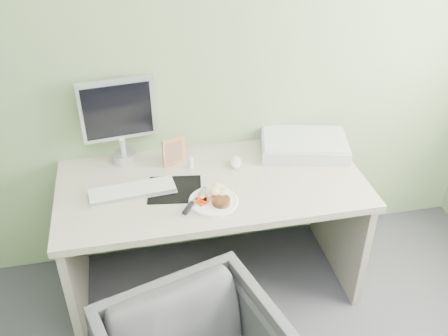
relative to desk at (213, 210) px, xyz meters
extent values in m
plane|color=#6F875E|center=(0.00, 0.38, 0.80)|extent=(3.50, 0.00, 3.50)
cube|color=beige|center=(0.00, 0.00, 0.16)|extent=(1.60, 0.75, 0.04)
cube|color=gray|center=(-0.76, 0.00, -0.20)|extent=(0.04, 0.70, 0.69)
cube|color=gray|center=(0.76, 0.00, -0.20)|extent=(0.04, 0.70, 0.69)
cylinder|color=white|center=(-0.03, -0.17, 0.19)|extent=(0.24, 0.24, 0.01)
cylinder|color=black|center=(0.01, -0.20, 0.21)|extent=(0.09, 0.09, 0.03)
ellipsoid|color=tan|center=(0.00, -0.13, 0.22)|extent=(0.11, 0.09, 0.05)
cube|color=#FF3405|center=(-0.08, -0.18, 0.21)|extent=(0.06, 0.05, 0.04)
cube|color=silver|center=(-0.09, -0.12, 0.21)|extent=(0.10, 0.12, 0.01)
cube|color=black|center=(-0.16, -0.22, 0.21)|extent=(0.07, 0.09, 0.02)
cube|color=black|center=(-0.20, -0.03, 0.18)|extent=(0.30, 0.27, 0.00)
cube|color=white|center=(-0.41, -0.01, 0.20)|extent=(0.44, 0.17, 0.02)
ellipsoid|color=white|center=(0.16, 0.13, 0.20)|extent=(0.09, 0.12, 0.04)
cube|color=#AB814F|center=(-0.17, 0.21, 0.27)|extent=(0.13, 0.06, 0.17)
cylinder|color=white|center=(-0.09, 0.16, 0.21)|extent=(0.03, 0.03, 0.06)
cone|color=#90C3E7|center=(-0.09, 0.16, 0.25)|extent=(0.02, 0.02, 0.02)
cube|color=silver|center=(0.57, 0.20, 0.22)|extent=(0.55, 0.43, 0.08)
cylinder|color=silver|center=(-0.44, 0.29, 0.21)|extent=(0.12, 0.12, 0.05)
cylinder|color=silver|center=(-0.44, 0.29, 0.28)|extent=(0.03, 0.03, 0.09)
cube|color=silver|center=(-0.44, 0.32, 0.49)|extent=(0.40, 0.08, 0.34)
cube|color=black|center=(-0.44, 0.30, 0.49)|extent=(0.35, 0.05, 0.29)
camera|label=1|loc=(-0.37, -2.09, 1.69)|focal=40.00mm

